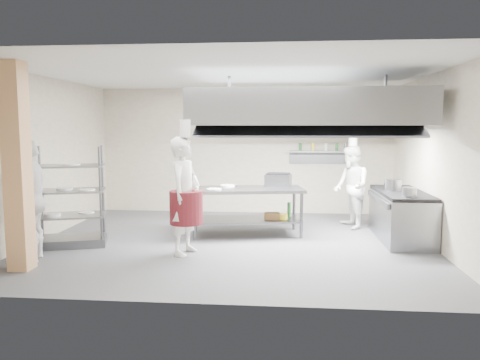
# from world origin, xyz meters

# --- Properties ---
(floor) EXTENTS (7.00, 7.00, 0.00)m
(floor) POSITION_xyz_m (0.00, 0.00, 0.00)
(floor) COLOR #2B2B2D
(floor) RESTS_ON ground
(ceiling) EXTENTS (7.00, 7.00, 0.00)m
(ceiling) POSITION_xyz_m (0.00, 0.00, 3.00)
(ceiling) COLOR silver
(ceiling) RESTS_ON wall_back
(wall_back) EXTENTS (7.00, 0.00, 7.00)m
(wall_back) POSITION_xyz_m (0.00, 3.00, 1.50)
(wall_back) COLOR tan
(wall_back) RESTS_ON ground
(wall_left) EXTENTS (0.00, 6.00, 6.00)m
(wall_left) POSITION_xyz_m (-3.50, 0.00, 1.50)
(wall_left) COLOR tan
(wall_left) RESTS_ON ground
(wall_right) EXTENTS (0.00, 6.00, 6.00)m
(wall_right) POSITION_xyz_m (3.50, 0.00, 1.50)
(wall_right) COLOR tan
(wall_right) RESTS_ON ground
(column) EXTENTS (0.30, 0.30, 3.00)m
(column) POSITION_xyz_m (-2.90, -1.90, 1.50)
(column) COLOR tan
(column) RESTS_ON floor
(exhaust_hood) EXTENTS (4.00, 2.50, 0.60)m
(exhaust_hood) POSITION_xyz_m (1.30, 0.40, 2.40)
(exhaust_hood) COLOR gray
(exhaust_hood) RESTS_ON ceiling
(hood_strip_a) EXTENTS (1.60, 0.12, 0.04)m
(hood_strip_a) POSITION_xyz_m (0.40, 0.40, 2.08)
(hood_strip_a) COLOR white
(hood_strip_a) RESTS_ON exhaust_hood
(hood_strip_b) EXTENTS (1.60, 0.12, 0.04)m
(hood_strip_b) POSITION_xyz_m (2.20, 0.40, 2.08)
(hood_strip_b) COLOR white
(hood_strip_b) RESTS_ON exhaust_hood
(wall_shelf) EXTENTS (1.50, 0.28, 0.04)m
(wall_shelf) POSITION_xyz_m (1.80, 2.84, 1.50)
(wall_shelf) COLOR gray
(wall_shelf) RESTS_ON wall_back
(island) EXTENTS (2.27, 1.24, 0.91)m
(island) POSITION_xyz_m (0.21, 0.61, 0.46)
(island) COLOR slate
(island) RESTS_ON floor
(island_worktop) EXTENTS (2.27, 1.24, 0.06)m
(island_worktop) POSITION_xyz_m (0.21, 0.61, 0.88)
(island_worktop) COLOR gray
(island_worktop) RESTS_ON island
(island_undershelf) EXTENTS (2.08, 1.12, 0.04)m
(island_undershelf) POSITION_xyz_m (0.21, 0.61, 0.30)
(island_undershelf) COLOR slate
(island_undershelf) RESTS_ON island
(pass_rack) EXTENTS (1.31, 1.00, 1.74)m
(pass_rack) POSITION_xyz_m (-2.80, -0.48, 0.87)
(pass_rack) COLOR slate
(pass_rack) RESTS_ON floor
(cooking_range) EXTENTS (0.80, 2.00, 0.84)m
(cooking_range) POSITION_xyz_m (3.08, 0.50, 0.42)
(cooking_range) COLOR gray
(cooking_range) RESTS_ON floor
(range_top) EXTENTS (0.78, 1.96, 0.06)m
(range_top) POSITION_xyz_m (3.08, 0.50, 0.87)
(range_top) COLOR black
(range_top) RESTS_ON cooking_range
(chef_head) EXTENTS (0.63, 0.80, 1.92)m
(chef_head) POSITION_xyz_m (-0.69, -0.85, 0.96)
(chef_head) COLOR white
(chef_head) RESTS_ON floor
(chef_line) EXTENTS (0.80, 0.94, 1.70)m
(chef_line) POSITION_xyz_m (2.29, 1.40, 0.85)
(chef_line) COLOR silver
(chef_line) RESTS_ON floor
(chef_plating) EXTENTS (0.71, 1.19, 1.89)m
(chef_plating) POSITION_xyz_m (-3.00, -1.40, 0.95)
(chef_plating) COLOR white
(chef_plating) RESTS_ON floor
(griddle) EXTENTS (0.54, 0.45, 0.24)m
(griddle) POSITION_xyz_m (0.81, 0.93, 1.03)
(griddle) COLOR slate
(griddle) RESTS_ON island_worktop
(wicker_basket) EXTENTS (0.30, 0.22, 0.12)m
(wicker_basket) POSITION_xyz_m (0.70, 0.59, 0.38)
(wicker_basket) COLOR #8C5E38
(wicker_basket) RESTS_ON island_undershelf
(stockpot) EXTENTS (0.30, 0.30, 0.21)m
(stockpot) POSITION_xyz_m (2.94, 0.59, 1.00)
(stockpot) COLOR gray
(stockpot) RESTS_ON range_top
(plate_stack) EXTENTS (0.28, 0.28, 0.05)m
(plate_stack) POSITION_xyz_m (-2.80, -0.48, 0.56)
(plate_stack) COLOR white
(plate_stack) RESTS_ON pass_rack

